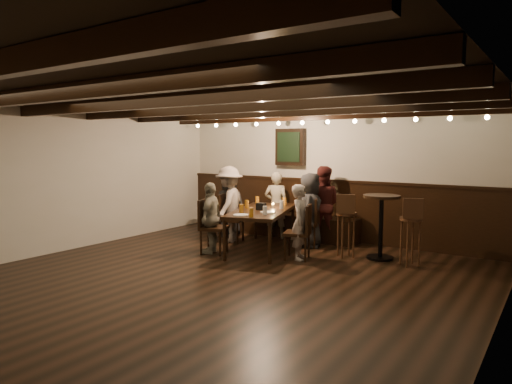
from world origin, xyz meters
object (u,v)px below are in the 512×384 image
Objects in this scene: chair_left_near at (231,227)px; chair_right_far at (298,242)px; bar_stool_left at (346,234)px; bar_stool_right at (410,240)px; person_left_near at (229,204)px; chair_right_near at (308,232)px; high_top_table at (381,217)px; person_bench_left at (229,205)px; person_left_far at (211,218)px; chair_left_far at (213,237)px; dining_table at (262,213)px; person_bench_right at (322,204)px; person_bench_centre at (276,205)px; person_right_near at (310,210)px; person_right_far at (300,222)px.

chair_left_near is 1.03× the size of chair_right_far.
bar_stool_left reaches higher than chair_right_far.
person_left_near is at bearing 159.05° from bar_stool_right.
chair_right_near is at bearing 90.00° from chair_left_near.
chair_left_near is at bearing -172.95° from high_top_table.
person_bench_left is 1.36m from person_left_far.
person_left_far is (0.28, -0.85, -0.11)m from person_left_near.
dining_table is at bearing 122.05° from chair_left_far.
bar_stool_right reaches higher than chair_right_far.
chair_left_near is at bearing 15.54° from person_bench_right.
chair_left_near is 3.22m from bar_stool_right.
chair_right_far is 1.36m from high_top_table.
person_bench_centre is at bearing 153.43° from person_left_far.
chair_right_near is 1.41m from high_top_table.
chair_left_far is 0.87× the size of bar_stool_right.
chair_right_far is (0.82, -0.20, -0.38)m from dining_table.
chair_left_near is 1.44m from chair_right_near.
person_bench_left is at bearing -0.00° from person_bench_right.
high_top_table is at bearing 78.82° from person_left_near.
person_bench_right is 1.19× the size of person_left_far.
person_left_far reaches higher than chair_left_near.
person_right_near is at bearing 90.00° from person_left_near.
person_bench_left is (-0.60, 1.22, 0.35)m from chair_left_far.
person_left_near is at bearing -180.00° from person_left_far.
chair_left_far is 0.76× the size of person_right_far.
person_left_far is 3.15m from bar_stool_right.
person_right_far is at bearing -177.99° from chair_right_near.
person_left_far reaches higher than bar_stool_left.
person_right_far is at bearing 140.71° from person_bench_left.
chair_right_near is 1.72m from person_bench_left.
chair_right_near is 0.39m from person_right_near.
chair_right_near is at bearing 140.13° from person_bench_centre.
person_bench_centre is 1.09× the size of person_left_far.
person_right_far reaches higher than dining_table.
dining_table is at bearing 59.04° from person_left_near.
chair_right_far is at bearing 82.33° from person_bench_right.
chair_right_far is 1.50m from person_left_far.
person_right_near is (-0.25, 0.86, 0.39)m from chair_right_far.
person_bench_centre is at bearing 90.00° from dining_table.
person_bench_right is 1.36m from person_right_far.
chair_left_far is 1.41m from person_bench_left.
chair_left_far is 0.70× the size of person_bench_centre.
chair_right_far is (1.65, -0.40, -0.01)m from chair_left_near.
high_top_table reaches higher than chair_right_near.
person_bench_left is 0.91m from person_bench_centre.
person_bench_left reaches higher than person_right_far.
dining_table is 1.45m from bar_stool_left.
person_bench_right is 1.19× the size of person_right_far.
chair_right_far is 1.78m from person_left_near.
person_bench_right reaches higher than person_bench_left.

